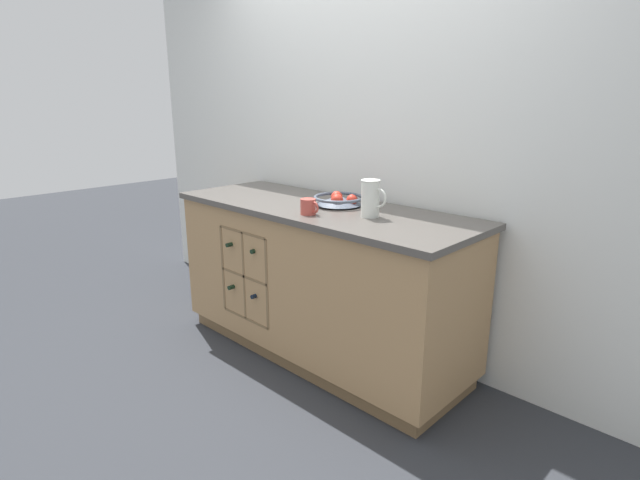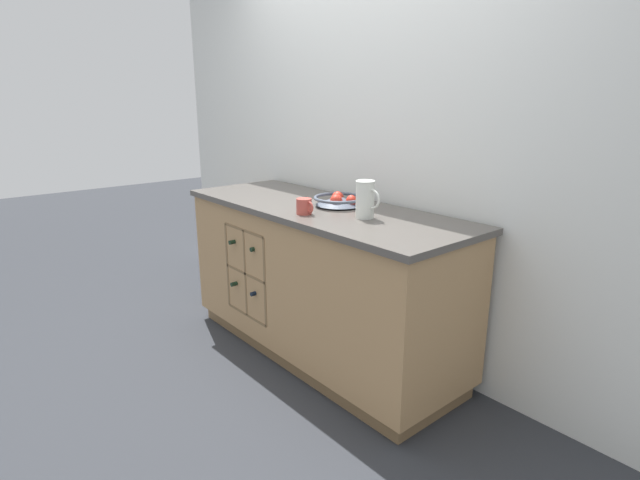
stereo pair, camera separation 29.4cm
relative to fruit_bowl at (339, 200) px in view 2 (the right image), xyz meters
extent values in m
plane|color=#2D3035|center=(-0.08, -0.08, -0.97)|extent=(14.00, 14.00, 0.00)
cube|color=silver|center=(-0.08, 0.32, 0.30)|extent=(4.40, 0.06, 2.55)
cube|color=brown|center=(-0.08, -0.08, -0.93)|extent=(1.82, 0.59, 0.09)
cube|color=tan|center=(-0.08, -0.08, -0.48)|extent=(1.88, 0.65, 0.81)
cube|color=#514C47|center=(-0.08, -0.08, -0.06)|extent=(1.92, 0.69, 0.03)
cube|color=brown|center=(-0.40, -0.31, -0.47)|extent=(0.43, 0.01, 0.55)
cube|color=brown|center=(-0.61, -0.36, -0.47)|extent=(0.02, 0.10, 0.55)
cube|color=brown|center=(-0.19, -0.36, -0.47)|extent=(0.02, 0.10, 0.55)
cube|color=brown|center=(-0.40, -0.36, -0.74)|extent=(0.43, 0.10, 0.02)
cube|color=brown|center=(-0.40, -0.36, -0.47)|extent=(0.43, 0.10, 0.02)
cube|color=brown|center=(-0.40, -0.36, -0.19)|extent=(0.43, 0.10, 0.02)
cube|color=brown|center=(-0.40, -0.36, -0.47)|extent=(0.02, 0.10, 0.55)
cylinder|color=black|center=(-0.51, -0.25, -0.56)|extent=(0.07, 0.21, 0.07)
cylinder|color=black|center=(-0.51, -0.40, -0.56)|extent=(0.03, 0.09, 0.03)
cylinder|color=black|center=(-0.29, -0.25, -0.56)|extent=(0.07, 0.20, 0.07)
cylinder|color=black|center=(-0.29, -0.39, -0.56)|extent=(0.03, 0.08, 0.03)
cylinder|color=black|center=(-0.51, -0.27, -0.29)|extent=(0.07, 0.19, 0.07)
cylinder|color=black|center=(-0.51, -0.40, -0.29)|extent=(0.03, 0.08, 0.03)
cylinder|color=black|center=(-0.29, -0.26, -0.29)|extent=(0.07, 0.18, 0.07)
cylinder|color=black|center=(-0.29, -0.39, -0.29)|extent=(0.03, 0.08, 0.03)
cylinder|color=#4C5666|center=(0.00, 0.00, -0.03)|extent=(0.13, 0.13, 0.01)
cone|color=#4C5666|center=(0.00, 0.00, 0.00)|extent=(0.27, 0.27, 0.05)
torus|color=#4C5666|center=(0.00, 0.00, 0.01)|extent=(0.29, 0.29, 0.02)
sphere|color=red|center=(0.02, -0.04, 0.00)|extent=(0.07, 0.07, 0.07)
sphere|color=red|center=(-0.04, 0.03, 0.00)|extent=(0.07, 0.07, 0.07)
sphere|color=red|center=(0.07, 0.03, 0.00)|extent=(0.06, 0.06, 0.06)
cylinder|color=silver|center=(0.30, -0.09, 0.06)|extent=(0.10, 0.10, 0.20)
torus|color=silver|center=(0.30, -0.09, 0.15)|extent=(0.10, 0.10, 0.01)
torus|color=silver|center=(0.35, -0.09, 0.07)|extent=(0.10, 0.01, 0.10)
cylinder|color=#B7473D|center=(0.03, -0.28, 0.00)|extent=(0.08, 0.08, 0.08)
torus|color=#B7473D|center=(0.07, -0.28, 0.01)|extent=(0.07, 0.01, 0.07)
camera|label=1|loc=(1.88, -2.11, 0.56)|focal=28.00mm
camera|label=2|loc=(2.08, -1.90, 0.56)|focal=28.00mm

